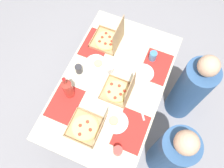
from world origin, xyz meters
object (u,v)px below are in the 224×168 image
(soda_bottle, at_px, (68,88))
(diner_right_seat, at_px, (170,153))
(diner_left_seat, at_px, (190,90))
(pizza_box_edge_far, at_px, (119,91))
(plate_near_left, at_px, (143,73))
(cup_clear_left, at_px, (79,69))
(pizza_box_center, at_px, (109,39))
(cup_dark, at_px, (153,56))
(cup_red, at_px, (110,68))
(plate_far_right, at_px, (96,64))
(plate_far_left, at_px, (116,122))
(cup_spare, at_px, (118,151))
(pizza_box_corner_right, at_px, (88,128))

(soda_bottle, relative_size, diner_right_seat, 0.28)
(diner_left_seat, distance_m, diner_right_seat, 0.69)
(pizza_box_edge_far, xyz_separation_m, plate_near_left, (-0.28, 0.14, -0.04))
(soda_bottle, distance_m, cup_clear_left, 0.26)
(soda_bottle, xyz_separation_m, cup_clear_left, (-0.24, -0.02, -0.08))
(pizza_box_center, relative_size, cup_dark, 2.93)
(cup_red, height_order, cup_dark, cup_dark)
(diner_left_seat, bearing_deg, cup_dark, -97.76)
(plate_near_left, xyz_separation_m, cup_dark, (-0.19, 0.02, 0.05))
(pizza_box_edge_far, height_order, diner_right_seat, diner_right_seat)
(pizza_box_center, distance_m, cup_clear_left, 0.44)
(cup_red, bearing_deg, plate_far_right, -93.51)
(cup_dark, bearing_deg, plate_near_left, -7.20)
(pizza_box_edge_far, bearing_deg, plate_far_left, 16.36)
(pizza_box_center, xyz_separation_m, soda_bottle, (0.67, -0.11, 0.08))
(soda_bottle, height_order, cup_clear_left, soda_bottle)
(cup_red, xyz_separation_m, diner_right_seat, (0.47, 0.81, -0.27))
(pizza_box_edge_far, relative_size, diner_right_seat, 0.26)
(pizza_box_edge_far, xyz_separation_m, cup_red, (-0.18, -0.17, -0.00))
(cup_red, relative_size, cup_spare, 1.03)
(soda_bottle, xyz_separation_m, cup_red, (-0.37, 0.25, -0.09))
(cup_spare, bearing_deg, plate_far_left, -154.09)
(pizza_box_center, height_order, cup_red, pizza_box_center)
(cup_red, bearing_deg, pizza_box_corner_right, 5.08)
(plate_near_left, distance_m, soda_bottle, 0.74)
(pizza_box_edge_far, height_order, plate_far_right, pizza_box_edge_far)
(plate_near_left, relative_size, plate_far_left, 0.94)
(diner_right_seat, bearing_deg, plate_near_left, -138.64)
(plate_far_right, bearing_deg, pizza_box_center, 176.80)
(plate_near_left, height_order, diner_left_seat, diner_left_seat)
(plate_far_left, distance_m, cup_clear_left, 0.62)
(diner_left_seat, xyz_separation_m, diner_right_seat, (0.69, 0.00, 0.00))
(plate_far_right, distance_m, cup_dark, 0.56)
(plate_far_left, xyz_separation_m, cup_clear_left, (-0.33, -0.52, 0.04))
(pizza_box_edge_far, bearing_deg, pizza_box_center, -147.04)
(cup_clear_left, relative_size, diner_left_seat, 0.09)
(pizza_box_center, distance_m, diner_right_seat, 1.25)
(pizza_box_corner_right, xyz_separation_m, diner_left_seat, (-0.82, 0.75, -0.28))
(cup_spare, bearing_deg, pizza_box_edge_far, -159.15)
(plate_far_left, distance_m, cup_dark, 0.74)
(pizza_box_corner_right, relative_size, diner_left_seat, 0.28)
(pizza_box_edge_far, bearing_deg, diner_left_seat, 122.17)
(pizza_box_corner_right, height_order, plate_far_left, pizza_box_corner_right)
(plate_near_left, height_order, cup_red, cup_red)
(plate_far_left, bearing_deg, plate_far_right, -138.74)
(plate_near_left, distance_m, plate_far_right, 0.47)
(plate_near_left, bearing_deg, pizza_box_edge_far, -26.65)
(pizza_box_corner_right, xyz_separation_m, plate_far_right, (-0.62, -0.21, -0.04))
(pizza_box_edge_far, bearing_deg, soda_bottle, -65.83)
(plate_far_right, distance_m, cup_clear_left, 0.18)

